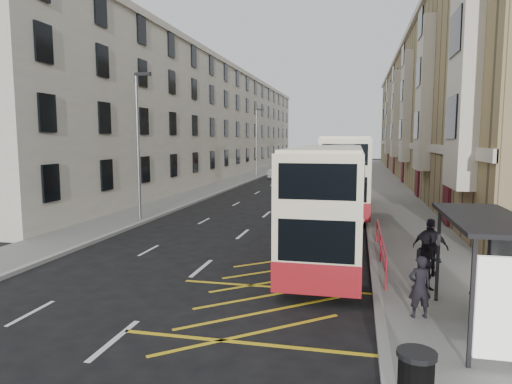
% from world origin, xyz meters
% --- Properties ---
extents(ground, '(200.00, 200.00, 0.00)m').
position_xyz_m(ground, '(0.00, 0.00, 0.00)').
color(ground, black).
rests_on(ground, ground).
extents(pavement_right, '(4.00, 120.00, 0.15)m').
position_xyz_m(pavement_right, '(8.00, 30.00, 0.07)').
color(pavement_right, slate).
rests_on(pavement_right, ground).
extents(pavement_left, '(3.00, 120.00, 0.15)m').
position_xyz_m(pavement_left, '(-7.50, 30.00, 0.07)').
color(pavement_left, slate).
rests_on(pavement_left, ground).
extents(kerb_right, '(0.25, 120.00, 0.15)m').
position_xyz_m(kerb_right, '(6.00, 30.00, 0.07)').
color(kerb_right, '#969791').
rests_on(kerb_right, ground).
extents(kerb_left, '(0.25, 120.00, 0.15)m').
position_xyz_m(kerb_left, '(-6.00, 30.00, 0.07)').
color(kerb_left, '#969791').
rests_on(kerb_left, ground).
extents(road_markings, '(10.00, 110.00, 0.01)m').
position_xyz_m(road_markings, '(0.00, 45.00, 0.01)').
color(road_markings, silver).
rests_on(road_markings, ground).
extents(terrace_right, '(10.75, 79.00, 15.25)m').
position_xyz_m(terrace_right, '(14.88, 45.38, 7.52)').
color(terrace_right, '#927C54').
rests_on(terrace_right, ground).
extents(terrace_left, '(9.18, 79.00, 13.25)m').
position_xyz_m(terrace_left, '(-13.43, 45.50, 6.52)').
color(terrace_left, beige).
rests_on(terrace_left, ground).
extents(bus_shelter, '(1.65, 4.25, 2.70)m').
position_xyz_m(bus_shelter, '(8.34, -0.39, 2.14)').
color(bus_shelter, black).
rests_on(bus_shelter, pavement_right).
extents(guard_railing, '(0.06, 6.56, 1.01)m').
position_xyz_m(guard_railing, '(6.25, 5.75, 0.86)').
color(guard_railing, red).
rests_on(guard_railing, pavement_right).
extents(street_lamp_near, '(0.93, 0.18, 8.00)m').
position_xyz_m(street_lamp_near, '(-6.35, 12.00, 4.64)').
color(street_lamp_near, slate).
rests_on(street_lamp_near, pavement_left).
extents(street_lamp_far, '(0.93, 0.18, 8.00)m').
position_xyz_m(street_lamp_far, '(-6.35, 42.00, 4.64)').
color(street_lamp_far, slate).
rests_on(street_lamp_far, pavement_left).
extents(double_decker_front, '(2.48, 10.76, 4.29)m').
position_xyz_m(double_decker_front, '(4.31, 6.40, 2.18)').
color(double_decker_front, beige).
rests_on(double_decker_front, ground).
extents(double_decker_rear, '(3.45, 11.99, 4.73)m').
position_xyz_m(double_decker_rear, '(4.35, 18.27, 2.41)').
color(double_decker_rear, beige).
rests_on(double_decker_rear, ground).
extents(litter_bin, '(0.64, 0.64, 1.06)m').
position_xyz_m(litter_bin, '(6.35, -3.71, 0.70)').
color(litter_bin, black).
rests_on(litter_bin, pavement_right).
extents(pedestrian_near, '(0.65, 0.50, 1.57)m').
position_xyz_m(pedestrian_near, '(6.93, 0.54, 0.94)').
color(pedestrian_near, black).
rests_on(pedestrian_near, pavement_right).
extents(pedestrian_mid, '(0.81, 0.64, 1.66)m').
position_xyz_m(pedestrian_mid, '(7.41, 2.78, 0.98)').
color(pedestrian_mid, black).
rests_on(pedestrian_mid, pavement_right).
extents(pedestrian_far, '(1.19, 0.77, 1.88)m').
position_xyz_m(pedestrian_far, '(7.73, 4.34, 1.09)').
color(pedestrian_far, black).
rests_on(pedestrian_far, pavement_right).
extents(white_van, '(3.10, 5.99, 1.61)m').
position_xyz_m(white_van, '(-3.35, 42.53, 0.81)').
color(white_van, white).
rests_on(white_van, ground).
extents(car_silver, '(2.85, 4.86, 1.55)m').
position_xyz_m(car_silver, '(-5.20, 55.87, 0.78)').
color(car_silver, '#9B9DA2').
rests_on(car_silver, ground).
extents(car_dark, '(1.97, 4.54, 1.45)m').
position_xyz_m(car_dark, '(-4.19, 65.88, 0.73)').
color(car_dark, black).
rests_on(car_dark, ground).
extents(car_red, '(3.53, 5.65, 1.53)m').
position_xyz_m(car_red, '(5.20, 63.68, 0.76)').
color(car_red, '#AB0015').
rests_on(car_red, ground).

